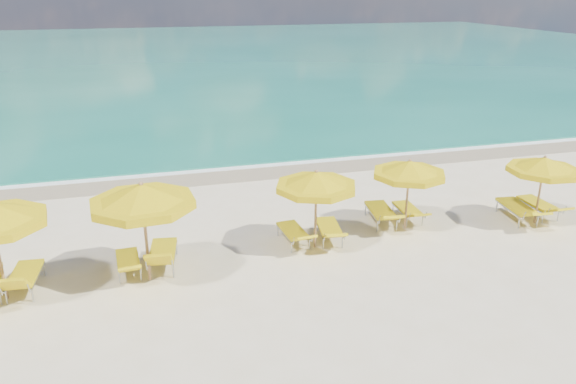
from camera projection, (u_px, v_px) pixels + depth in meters
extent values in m
plane|color=beige|center=(303.00, 250.00, 15.60)|extent=(120.00, 120.00, 0.00)
cube|color=#126A53|center=(168.00, 55.00, 58.92)|extent=(120.00, 80.00, 0.30)
cube|color=tan|center=(248.00, 171.00, 22.28)|extent=(120.00, 2.60, 0.01)
cube|color=white|center=(244.00, 165.00, 23.00)|extent=(120.00, 1.20, 0.03)
cube|color=white|center=(98.00, 126.00, 29.42)|extent=(14.00, 0.36, 0.05)
cube|color=white|center=(311.00, 90.00, 39.30)|extent=(18.00, 0.30, 0.05)
cylinder|color=tan|center=(146.00, 234.00, 13.62)|extent=(0.08, 0.08, 2.50)
cone|color=#DCBE0B|center=(142.00, 194.00, 13.26)|extent=(3.22, 3.22, 0.50)
cylinder|color=#DCBE0B|center=(143.00, 204.00, 13.34)|extent=(3.25, 3.25, 0.20)
sphere|color=tan|center=(141.00, 184.00, 13.17)|extent=(0.11, 0.11, 0.11)
cylinder|color=tan|center=(316.00, 211.00, 15.43)|extent=(0.07, 0.07, 2.19)
cone|color=#DCBE0B|center=(316.00, 179.00, 15.11)|extent=(2.29, 2.29, 0.44)
cylinder|color=#DCBE0B|center=(316.00, 187.00, 15.19)|extent=(2.31, 2.31, 0.18)
sphere|color=tan|center=(316.00, 171.00, 15.04)|extent=(0.10, 0.10, 0.10)
cylinder|color=tan|center=(407.00, 196.00, 16.65)|extent=(0.07, 0.07, 2.11)
cone|color=#DCBE0B|center=(409.00, 167.00, 16.34)|extent=(2.30, 2.30, 0.42)
cylinder|color=#DCBE0B|center=(409.00, 174.00, 16.41)|extent=(2.32, 2.32, 0.17)
sphere|color=tan|center=(410.00, 160.00, 16.27)|extent=(0.09, 0.09, 0.09)
cylinder|color=tan|center=(540.00, 191.00, 17.06)|extent=(0.06, 0.06, 2.09)
cone|color=#DCBE0B|center=(544.00, 164.00, 16.75)|extent=(2.65, 2.65, 0.42)
cylinder|color=#DCBE0B|center=(543.00, 170.00, 16.82)|extent=(2.68, 2.68, 0.17)
sphere|color=tan|center=(545.00, 157.00, 16.68)|extent=(0.09, 0.09, 0.09)
cube|color=yellow|center=(25.00, 274.00, 13.52)|extent=(0.73, 1.42, 0.08)
cube|color=yellow|center=(13.00, 284.00, 12.60)|extent=(0.66, 0.57, 0.51)
cube|color=yellow|center=(128.00, 259.00, 14.33)|extent=(0.61, 1.26, 0.08)
cube|color=yellow|center=(130.00, 269.00, 13.52)|extent=(0.58, 0.56, 0.37)
cube|color=yellow|center=(163.00, 251.00, 14.64)|extent=(0.86, 1.53, 0.09)
cube|color=yellow|center=(159.00, 260.00, 13.66)|extent=(0.72, 0.64, 0.53)
cube|color=yellow|center=(293.00, 230.00, 15.98)|extent=(0.65, 1.31, 0.08)
cube|color=yellow|center=(304.00, 238.00, 15.14)|extent=(0.61, 0.60, 0.35)
cube|color=yellow|center=(329.00, 227.00, 16.19)|extent=(0.78, 1.39, 0.08)
cube|color=yellow|center=(335.00, 236.00, 15.27)|extent=(0.67, 0.67, 0.35)
cube|color=yellow|center=(380.00, 210.00, 17.32)|extent=(0.83, 1.51, 0.09)
cube|color=yellow|center=(391.00, 218.00, 16.32)|extent=(0.72, 0.72, 0.38)
cube|color=yellow|center=(407.00, 208.00, 17.59)|extent=(0.63, 1.26, 0.08)
cube|color=yellow|center=(419.00, 215.00, 16.75)|extent=(0.58, 0.60, 0.30)
cube|color=yellow|center=(516.00, 206.00, 17.58)|extent=(0.81, 1.52, 0.09)
cube|color=yellow|center=(536.00, 215.00, 16.57)|extent=(0.72, 0.73, 0.36)
cube|color=yellow|center=(537.00, 203.00, 17.92)|extent=(0.62, 1.36, 0.08)
cube|color=yellow|center=(559.00, 210.00, 17.00)|extent=(0.61, 0.62, 0.34)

